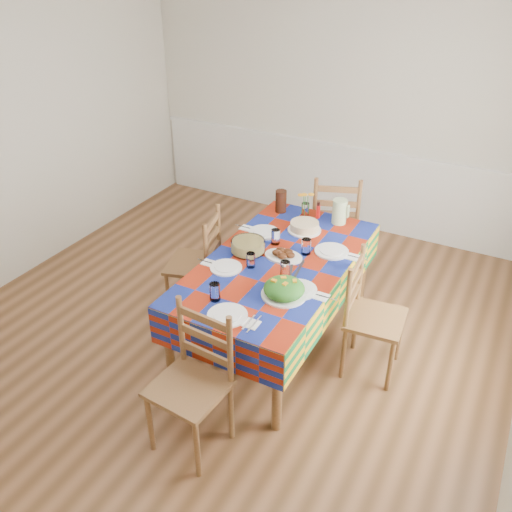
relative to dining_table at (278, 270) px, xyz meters
The scene contains 22 objects.
room 0.83m from the dining_table, 149.72° to the right, with size 4.58×5.08×2.78m.
wainscot 2.29m from the dining_table, 100.02° to the left, with size 4.41×0.06×0.92m.
dining_table is the anchor object (origin of this frame).
setting_near_head 0.75m from the dining_table, 93.10° to the right, with size 0.44×0.29×0.13m.
setting_left_near 0.36m from the dining_table, 134.98° to the right, with size 0.44×0.26×0.12m.
setting_left_far 0.41m from the dining_table, 129.33° to the left, with size 0.48×0.28×0.13m.
setting_right_near 0.37m from the dining_table, 44.78° to the right, with size 0.49×0.28×0.13m.
setting_right_far 0.39m from the dining_table, 46.17° to the left, with size 0.51×0.29×0.13m.
meat_platter 0.12m from the dining_table, 77.12° to the left, with size 0.31×0.22×0.06m.
salad_platter 0.48m from the dining_table, 58.86° to the right, with size 0.32×0.32×0.13m.
pasta_bowl 0.30m from the dining_table, behind, with size 0.27×0.27×0.10m.
cake 0.55m from the dining_table, 91.90° to the left, with size 0.28×0.28×0.08m.
serving_utensils 0.21m from the dining_table, 23.27° to the right, with size 0.14×0.32×0.01m.
flower_vase 0.83m from the dining_table, 99.11° to the left, with size 0.14×0.12×0.23m.
hot_sauce 0.84m from the dining_table, 90.79° to the left, with size 0.04×0.04×0.15m, color red.
green_pitcher 0.86m from the dining_table, 77.15° to the left, with size 0.13×0.13×0.22m, color beige.
tea_pitcher 0.87m from the dining_table, 114.54° to the left, with size 0.10×0.10×0.20m, color black.
name_card 0.90m from the dining_table, 91.22° to the right, with size 0.08×0.02×0.02m, color white.
chair_near 1.22m from the dining_table, 89.83° to the right, with size 0.47×0.45×1.00m.
chair_far 1.21m from the dining_table, 89.20° to the left, with size 0.58×0.57×1.04m.
chair_left 0.78m from the dining_table, behind, with size 0.51×0.53×0.98m.
chair_right 0.78m from the dining_table, ahead, with size 0.44×0.46×0.97m.
Camera 1 is at (1.92, -2.98, 2.92)m, focal length 38.00 mm.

